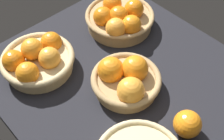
% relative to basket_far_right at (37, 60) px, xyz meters
% --- Properties ---
extents(market_tray, '(0.84, 0.72, 0.03)m').
position_rel_basket_far_right_xyz_m(market_tray, '(-0.23, -0.17, -0.06)').
color(market_tray, black).
rests_on(market_tray, ground).
extents(basket_far_right, '(0.23, 0.23, 0.11)m').
position_rel_basket_far_right_xyz_m(basket_far_right, '(0.00, 0.00, 0.00)').
color(basket_far_right, tan).
rests_on(basket_far_right, market_tray).
extents(basket_center, '(0.21, 0.21, 0.10)m').
position_rel_basket_far_right_xyz_m(basket_center, '(-0.25, -0.15, -0.00)').
color(basket_center, tan).
rests_on(basket_center, market_tray).
extents(basket_near_right, '(0.25, 0.25, 0.11)m').
position_rel_basket_far_right_xyz_m(basket_near_right, '(-0.03, -0.33, 0.00)').
color(basket_near_right, tan).
rests_on(basket_near_right, market_tray).
extents(loose_orange_front_gap, '(0.08, 0.08, 0.08)m').
position_rel_basket_far_right_xyz_m(loose_orange_front_gap, '(-0.46, -0.17, -0.00)').
color(loose_orange_front_gap, orange).
rests_on(loose_orange_front_gap, market_tray).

